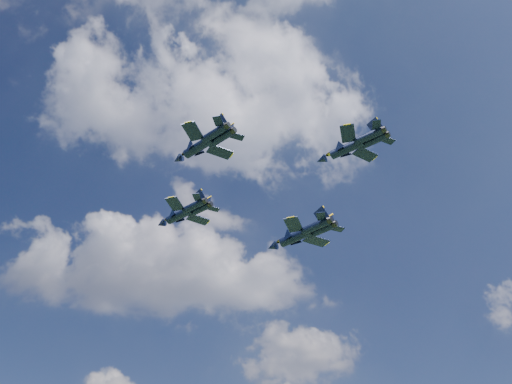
% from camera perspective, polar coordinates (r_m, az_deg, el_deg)
% --- Properties ---
extents(jet_lead, '(13.82, 12.46, 3.59)m').
position_cam_1_polar(jet_lead, '(102.60, -8.89, -2.68)').
color(jet_lead, black).
extents(jet_left, '(12.34, 11.76, 3.28)m').
position_cam_1_polar(jet_left, '(81.73, -6.76, 5.07)').
color(jet_left, black).
extents(jet_right, '(16.10, 15.42, 4.29)m').
position_cam_1_polar(jet_right, '(105.69, 4.37, -5.18)').
color(jet_right, black).
extents(jet_slot, '(13.04, 11.50, 3.36)m').
position_cam_1_polar(jet_slot, '(86.55, 10.11, 4.84)').
color(jet_slot, black).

